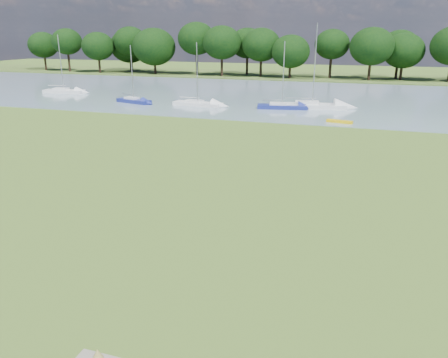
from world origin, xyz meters
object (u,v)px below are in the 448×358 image
(sailboat_6, at_px, (63,90))
(sailboat_7, at_px, (282,105))
(sailboat_3, at_px, (133,99))
(sailboat_4, at_px, (197,102))
(sailboat_2, at_px, (311,104))
(kayak, at_px, (340,121))

(sailboat_6, xyz_separation_m, sailboat_7, (33.73, -3.89, -0.04))
(sailboat_3, xyz_separation_m, sailboat_4, (8.66, 0.42, -0.04))
(sailboat_3, xyz_separation_m, sailboat_7, (19.09, 1.27, 0.00))
(sailboat_3, bearing_deg, sailboat_2, 23.53)
(kayak, xyz_separation_m, sailboat_2, (-3.83, 8.02, 0.37))
(sailboat_6, distance_m, sailboat_7, 33.95)
(sailboat_2, height_order, sailboat_7, sailboat_2)
(kayak, height_order, sailboat_3, sailboat_3)
(sailboat_2, bearing_deg, sailboat_7, -167.98)
(kayak, xyz_separation_m, sailboat_6, (-40.91, 10.54, 0.35))
(sailboat_7, bearing_deg, sailboat_3, 174.14)
(sailboat_7, bearing_deg, sailboat_2, 12.52)
(sailboat_2, relative_size, sailboat_4, 1.29)
(kayak, relative_size, sailboat_2, 0.27)
(sailboat_2, relative_size, sailboat_7, 1.26)
(sailboat_6, bearing_deg, sailboat_7, -14.25)
(sailboat_2, height_order, sailboat_4, sailboat_2)
(sailboat_2, xyz_separation_m, sailboat_7, (-3.35, -1.37, -0.06))
(kayak, relative_size, sailboat_4, 0.34)
(sailboat_7, bearing_deg, kayak, -52.49)
(sailboat_4, bearing_deg, sailboat_6, 173.49)
(sailboat_6, height_order, sailboat_7, sailboat_6)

